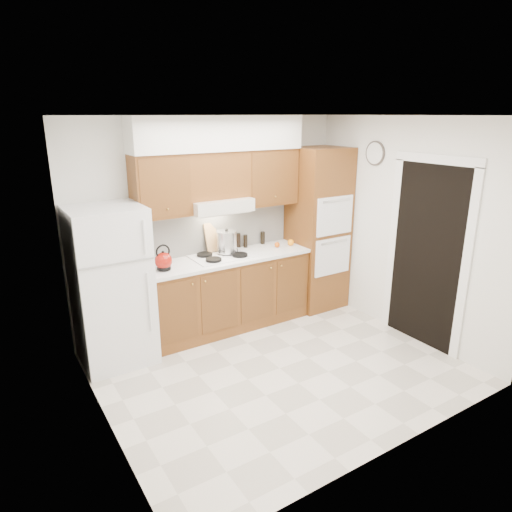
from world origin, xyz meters
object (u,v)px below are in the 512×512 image
(oven_cabinet, at_px, (317,229))
(kettle, at_px, (163,261))
(stock_pot, at_px, (227,242))
(fridge, at_px, (111,286))

(oven_cabinet, distance_m, kettle, 2.25)
(oven_cabinet, xyz_separation_m, stock_pot, (-1.37, 0.10, -0.00))
(fridge, distance_m, stock_pot, 1.50)
(oven_cabinet, bearing_deg, fridge, -179.30)
(fridge, xyz_separation_m, oven_cabinet, (2.85, 0.03, 0.24))
(oven_cabinet, xyz_separation_m, kettle, (-2.25, -0.05, -0.05))
(kettle, bearing_deg, oven_cabinet, 7.48)
(oven_cabinet, distance_m, stock_pot, 1.37)
(fridge, height_order, kettle, fridge)
(oven_cabinet, height_order, kettle, oven_cabinet)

